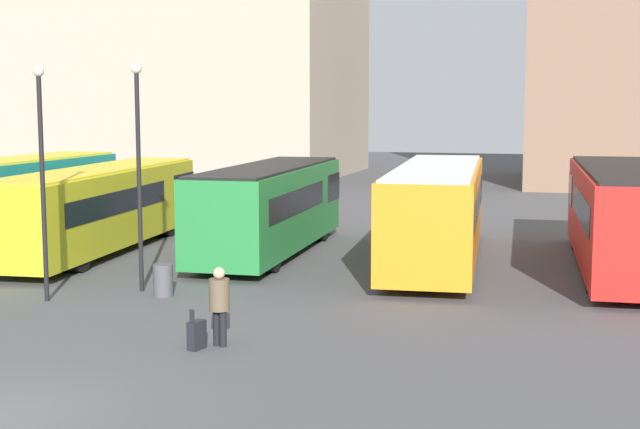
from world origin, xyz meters
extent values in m
cube|color=#19847F|center=(-10.58, 17.03, 1.62)|extent=(2.53, 9.84, 2.65)
cube|color=black|center=(-10.61, 21.05, 1.95)|extent=(2.50, 1.83, 1.01)
cube|color=black|center=(-10.57, 16.15, 1.95)|extent=(2.53, 6.30, 0.79)
cube|color=yellow|center=(-10.58, 17.03, 2.99)|extent=(2.33, 9.64, 0.08)
cylinder|color=black|center=(-10.60, 20.07, 0.54)|extent=(2.35, 1.11, 1.09)
cube|color=gold|center=(-6.38, 15.26, 1.54)|extent=(3.52, 12.26, 2.48)
cube|color=black|center=(-6.80, 20.20, 1.85)|extent=(2.72, 2.42, 0.94)
cube|color=black|center=(-6.28, 14.17, 1.85)|extent=(3.18, 7.92, 0.75)
cube|color=yellow|center=(-6.38, 15.26, 2.82)|extent=(3.30, 12.00, 0.08)
cylinder|color=black|center=(-6.69, 18.99, 0.53)|extent=(2.48, 1.27, 1.07)
cylinder|color=black|center=(-6.06, 11.52, 0.53)|extent=(2.48, 1.27, 1.07)
cube|color=#237A38|center=(-0.62, 16.34, 1.59)|extent=(2.92, 10.40, 2.62)
cube|color=black|center=(-0.79, 20.57, 1.92)|extent=(2.61, 2.00, 1.00)
cube|color=black|center=(-0.58, 15.42, 1.92)|extent=(2.80, 6.70, 0.79)
cube|color=black|center=(-0.62, 16.34, 2.94)|extent=(2.71, 10.19, 0.08)
cylinder|color=black|center=(-0.75, 19.54, 0.50)|extent=(2.43, 1.10, 1.01)
cylinder|color=black|center=(-0.48, 13.15, 0.50)|extent=(2.43, 1.10, 1.01)
cube|color=orange|center=(5.02, 16.34, 1.65)|extent=(3.53, 12.04, 2.73)
cube|color=black|center=(4.62, 21.18, 1.99)|extent=(2.77, 2.38, 1.04)
cube|color=black|center=(5.11, 15.27, 1.99)|extent=(3.21, 7.78, 0.82)
cube|color=white|center=(5.02, 16.34, 3.05)|extent=(3.30, 11.78, 0.08)
cylinder|color=black|center=(4.72, 20.00, 0.52)|extent=(2.54, 1.23, 1.04)
cylinder|color=black|center=(5.32, 12.67, 0.52)|extent=(2.54, 1.23, 1.04)
cube|color=red|center=(10.58, 16.42, 1.66)|extent=(3.13, 11.73, 2.80)
cube|color=black|center=(10.31, 21.18, 2.01)|extent=(2.65, 2.27, 1.07)
cube|color=black|center=(10.64, 15.38, 2.01)|extent=(2.93, 7.56, 0.84)
cube|color=black|center=(10.58, 16.42, 3.10)|extent=(2.92, 11.49, 0.08)
cylinder|color=black|center=(10.38, 20.02, 0.46)|extent=(2.44, 1.06, 0.93)
cylinder|color=black|center=(10.78, 12.83, 0.46)|extent=(2.44, 1.06, 0.93)
cylinder|color=black|center=(2.08, 5.18, 0.38)|extent=(0.18, 0.18, 0.76)
cylinder|color=black|center=(2.24, 5.14, 0.38)|extent=(0.18, 0.18, 0.76)
cylinder|color=brown|center=(2.16, 5.16, 1.09)|extent=(0.53, 0.53, 0.66)
sphere|color=tan|center=(2.16, 5.16, 1.55)|extent=(0.25, 0.25, 0.25)
cube|color=black|center=(1.80, 4.79, 0.30)|extent=(0.31, 0.44, 0.60)
cube|color=black|center=(1.76, 4.66, 0.73)|extent=(0.12, 0.05, 0.27)
cylinder|color=black|center=(-1.98, 9.71, 2.93)|extent=(0.12, 0.12, 5.86)
sphere|color=beige|center=(-1.98, 9.71, 5.95)|extent=(0.28, 0.28, 0.28)
cylinder|color=black|center=(-3.75, 7.93, 2.88)|extent=(0.12, 0.12, 5.75)
sphere|color=beige|center=(-3.75, 7.93, 5.83)|extent=(0.28, 0.28, 0.28)
cylinder|color=#47474C|center=(-1.14, 9.29, 0.42)|extent=(0.52, 0.52, 0.85)
camera|label=1|loc=(9.15, -11.68, 5.03)|focal=50.00mm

